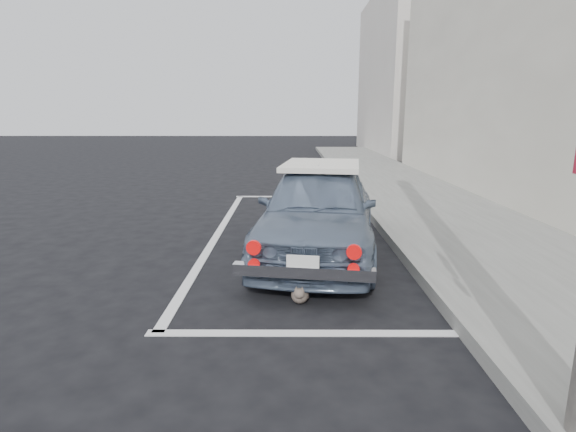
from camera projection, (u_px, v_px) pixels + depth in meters
name	position (u px, v px, depth m)	size (l,w,h in m)	color
ground	(260.00, 310.00, 4.54)	(80.00, 80.00, 0.00)	black
sidewalk	(491.00, 247.00, 6.46)	(2.80, 40.00, 0.15)	slate
building_far	(407.00, 74.00, 23.15)	(3.50, 10.00, 8.00)	beige
pline_rear	(312.00, 333.00, 4.05)	(3.00, 0.12, 0.01)	silver
pline_front	(298.00, 197.00, 10.88)	(3.00, 0.12, 0.01)	silver
pline_side	(218.00, 234.00, 7.47)	(0.12, 7.00, 0.01)	silver
retro_coupe	(319.00, 209.00, 6.26)	(2.06, 3.97, 1.29)	slate
cat	(300.00, 293.00, 4.70)	(0.21, 0.43, 0.23)	#6E6254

